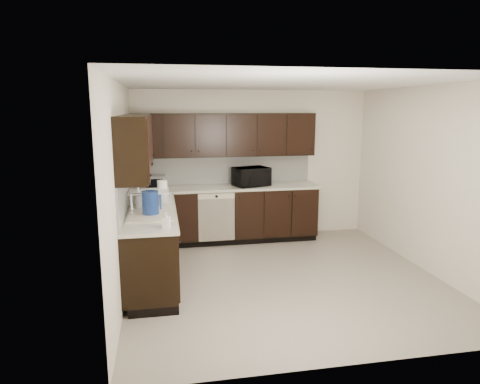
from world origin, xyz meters
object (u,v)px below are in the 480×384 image
toaster_oven (155,182)px  storage_bin (149,199)px  blue_pitcher (150,203)px  sink (151,219)px  microwave (251,177)px

toaster_oven → storage_bin: size_ratio=0.67×
toaster_oven → blue_pitcher: size_ratio=1.11×
sink → toaster_oven: 1.75m
microwave → storage_bin: size_ratio=1.13×
storage_bin → microwave: bearing=36.6°
microwave → sink: bearing=-150.7°
toaster_oven → storage_bin: (-0.06, -1.28, -0.01)m
blue_pitcher → sink: bearing=82.8°
toaster_oven → microwave: bearing=-0.5°
sink → storage_bin: size_ratio=1.66×
sink → blue_pitcher: blue_pitcher is taller
microwave → toaster_oven: size_ratio=1.68×
sink → toaster_oven: bearing=89.0°
microwave → storage_bin: 2.02m
microwave → blue_pitcher: size_ratio=1.87×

